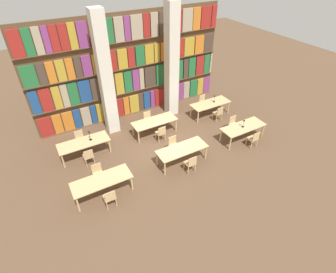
% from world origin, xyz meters
% --- Properties ---
extents(ground_plane, '(40.00, 40.00, 0.00)m').
position_xyz_m(ground_plane, '(0.00, 0.00, 0.00)').
color(ground_plane, brown).
extents(bookshelf_bank, '(10.68, 0.35, 5.50)m').
position_xyz_m(bookshelf_bank, '(0.02, 3.79, 2.66)').
color(bookshelf_bank, brown).
rests_on(bookshelf_bank, ground_plane).
extents(pillar_left, '(0.59, 0.59, 6.00)m').
position_xyz_m(pillar_left, '(-1.80, 2.67, 3.00)').
color(pillar_left, silver).
rests_on(pillar_left, ground_plane).
extents(pillar_center, '(0.59, 0.59, 6.00)m').
position_xyz_m(pillar_center, '(1.80, 2.67, 3.00)').
color(pillar_center, silver).
rests_on(pillar_center, ground_plane).
extents(reading_table_0, '(2.30, 0.89, 0.77)m').
position_xyz_m(reading_table_0, '(-3.64, -1.40, 0.69)').
color(reading_table_0, tan).
rests_on(reading_table_0, ground_plane).
extents(chair_0, '(0.42, 0.40, 0.89)m').
position_xyz_m(chair_0, '(-3.60, -2.13, 0.49)').
color(chair_0, tan).
rests_on(chair_0, ground_plane).
extents(chair_1, '(0.42, 0.40, 0.89)m').
position_xyz_m(chair_1, '(-3.60, -0.67, 0.49)').
color(chair_1, tan).
rests_on(chair_1, ground_plane).
extents(reading_table_1, '(2.30, 0.89, 0.77)m').
position_xyz_m(reading_table_1, '(0.05, -1.30, 0.69)').
color(reading_table_1, tan).
rests_on(reading_table_1, ground_plane).
extents(chair_2, '(0.42, 0.40, 0.89)m').
position_xyz_m(chair_2, '(0.05, -2.03, 0.49)').
color(chair_2, tan).
rests_on(chair_2, ground_plane).
extents(chair_3, '(0.42, 0.40, 0.89)m').
position_xyz_m(chair_3, '(0.05, -0.57, 0.49)').
color(chair_3, tan).
rests_on(chair_3, ground_plane).
extents(reading_table_2, '(2.30, 0.89, 0.77)m').
position_xyz_m(reading_table_2, '(3.61, -1.33, 0.69)').
color(reading_table_2, tan).
rests_on(reading_table_2, ground_plane).
extents(chair_4, '(0.42, 0.40, 0.89)m').
position_xyz_m(chair_4, '(3.65, -2.06, 0.49)').
color(chair_4, tan).
rests_on(chair_4, ground_plane).
extents(chair_5, '(0.42, 0.40, 0.89)m').
position_xyz_m(chair_5, '(3.65, -0.60, 0.49)').
color(chair_5, tan).
rests_on(chair_5, ground_plane).
extents(desk_lamp_0, '(0.14, 0.14, 0.42)m').
position_xyz_m(desk_lamp_0, '(3.56, -1.33, 1.05)').
color(desk_lamp_0, black).
rests_on(desk_lamp_0, reading_table_2).
extents(reading_table_3, '(2.30, 0.89, 0.77)m').
position_xyz_m(reading_table_3, '(-3.62, 1.30, 0.69)').
color(reading_table_3, tan).
rests_on(reading_table_3, ground_plane).
extents(chair_6, '(0.42, 0.40, 0.89)m').
position_xyz_m(chair_6, '(-3.64, 0.57, 0.49)').
color(chair_6, tan).
rests_on(chair_6, ground_plane).
extents(chair_7, '(0.42, 0.40, 0.89)m').
position_xyz_m(chair_7, '(-3.64, 2.02, 0.49)').
color(chair_7, tan).
rests_on(chair_7, ground_plane).
extents(desk_lamp_1, '(0.14, 0.14, 0.49)m').
position_xyz_m(desk_lamp_1, '(-3.28, 1.31, 1.10)').
color(desk_lamp_1, black).
rests_on(desk_lamp_1, reading_table_3).
extents(reading_table_4, '(2.30, 0.89, 0.77)m').
position_xyz_m(reading_table_4, '(0.00, 1.28, 0.69)').
color(reading_table_4, tan).
rests_on(reading_table_4, ground_plane).
extents(chair_8, '(0.42, 0.40, 0.89)m').
position_xyz_m(chair_8, '(-0.02, 0.55, 0.49)').
color(chair_8, tan).
rests_on(chair_8, ground_plane).
extents(chair_9, '(0.42, 0.40, 0.89)m').
position_xyz_m(chair_9, '(-0.02, 2.00, 0.49)').
color(chair_9, tan).
rests_on(chair_9, ground_plane).
extents(reading_table_5, '(2.30, 0.89, 0.77)m').
position_xyz_m(reading_table_5, '(3.60, 1.36, 0.69)').
color(reading_table_5, tan).
rests_on(reading_table_5, ground_plane).
extents(chair_10, '(0.42, 0.40, 0.89)m').
position_xyz_m(chair_10, '(3.63, 0.63, 0.49)').
color(chair_10, tan).
rests_on(chair_10, ground_plane).
extents(chair_11, '(0.42, 0.40, 0.89)m').
position_xyz_m(chair_11, '(3.63, 2.09, 0.49)').
color(chair_11, tan).
rests_on(chair_11, ground_plane).
extents(desk_lamp_2, '(0.14, 0.14, 0.43)m').
position_xyz_m(desk_lamp_2, '(3.86, 1.38, 1.06)').
color(desk_lamp_2, black).
rests_on(desk_lamp_2, reading_table_5).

